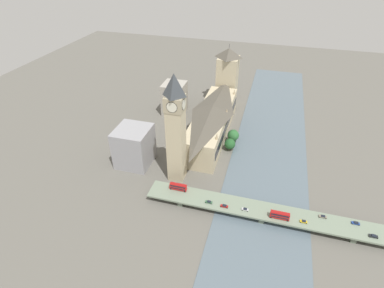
# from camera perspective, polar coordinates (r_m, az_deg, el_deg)

# --- Properties ---
(ground_plane) EXTENTS (600.00, 600.00, 0.00)m
(ground_plane) POSITION_cam_1_polar(r_m,az_deg,el_deg) (253.28, 6.83, 0.24)
(ground_plane) COLOR #605E56
(river_water) EXTENTS (57.13, 360.00, 0.30)m
(river_water) POSITION_cam_1_polar(r_m,az_deg,el_deg) (251.77, 14.58, -0.95)
(river_water) COLOR slate
(river_water) RESTS_ON ground_plane
(parliament_hall) EXTENTS (25.66, 103.02, 28.95)m
(parliament_hall) POSITION_cam_1_polar(r_m,az_deg,el_deg) (254.53, 3.91, 4.43)
(parliament_hall) COLOR #C1B28E
(parliament_hall) RESTS_ON ground_plane
(clock_tower) EXTENTS (11.93, 11.93, 77.99)m
(clock_tower) POSITION_cam_1_polar(r_m,az_deg,el_deg) (192.52, -3.14, 3.27)
(clock_tower) COLOR #C1B28E
(clock_tower) RESTS_ON ground_plane
(victoria_tower) EXTENTS (19.72, 19.72, 60.77)m
(victoria_tower) POSITION_cam_1_polar(r_m,az_deg,el_deg) (306.52, 6.73, 12.60)
(victoria_tower) COLOR #C1B28E
(victoria_tower) RESTS_ON ground_plane
(road_bridge) EXTENTS (146.27, 15.34, 5.20)m
(road_bridge) POSITION_cam_1_polar(r_m,az_deg,el_deg) (192.21, 13.30, -12.35)
(road_bridge) COLOR #5D6A59
(road_bridge) RESTS_ON ground_plane
(double_decker_bus_lead) EXTENTS (11.26, 2.50, 4.78)m
(double_decker_bus_lead) POSITION_cam_1_polar(r_m,az_deg,el_deg) (187.50, 16.39, -12.88)
(double_decker_bus_lead) COLOR red
(double_decker_bus_lead) RESTS_ON road_bridge
(double_decker_bus_mid) EXTENTS (11.45, 2.50, 4.79)m
(double_decker_bus_mid) POSITION_cam_1_polar(r_m,az_deg,el_deg) (197.64, -2.64, -8.13)
(double_decker_bus_mid) COLOR red
(double_decker_bus_mid) RESTS_ON road_bridge
(car_northbound_lead) EXTENTS (4.36, 1.80, 1.40)m
(car_northbound_lead) POSITION_cam_1_polar(r_m,az_deg,el_deg) (202.51, 28.73, -13.07)
(car_northbound_lead) COLOR navy
(car_northbound_lead) RESTS_ON road_bridge
(car_northbound_mid) EXTENTS (4.04, 1.79, 1.33)m
(car_northbound_mid) POSITION_cam_1_polar(r_m,az_deg,el_deg) (191.12, 20.50, -13.66)
(car_northbound_mid) COLOR gold
(car_northbound_mid) RESTS_ON road_bridge
(car_northbound_tail) EXTENTS (4.70, 1.76, 1.52)m
(car_northbound_tail) POSITION_cam_1_polar(r_m,az_deg,el_deg) (188.89, 6.18, -11.66)
(car_northbound_tail) COLOR maroon
(car_northbound_tail) RESTS_ON road_bridge
(car_southbound_lead) EXTENTS (4.08, 1.88, 1.34)m
(car_southbound_lead) POSITION_cam_1_polar(r_m,az_deg,el_deg) (188.86, 10.07, -12.15)
(car_southbound_lead) COLOR silver
(car_southbound_lead) RESTS_ON road_bridge
(car_southbound_mid) EXTENTS (4.54, 1.90, 1.34)m
(car_southbound_mid) POSITION_cam_1_polar(r_m,az_deg,el_deg) (200.17, 31.28, -14.76)
(car_southbound_mid) COLOR black
(car_southbound_mid) RESTS_ON road_bridge
(car_southbound_tail) EXTENTS (4.40, 1.78, 1.34)m
(car_southbound_tail) POSITION_cam_1_polar(r_m,az_deg,el_deg) (198.00, 23.65, -12.54)
(car_southbound_tail) COLOR slate
(car_southbound_tail) RESTS_ON road_bridge
(car_southbound_extra) EXTENTS (4.34, 1.83, 1.30)m
(car_southbound_extra) POSITION_cam_1_polar(r_m,az_deg,el_deg) (190.66, 3.23, -10.97)
(car_southbound_extra) COLOR #2D5638
(car_southbound_extra) RESTS_ON road_bridge
(city_block_west) EXTENTS (20.64, 21.55, 30.29)m
(city_block_west) POSITION_cam_1_polar(r_m,az_deg,el_deg) (290.69, -3.37, 8.66)
(city_block_west) COLOR #A39E93
(city_block_west) RESTS_ON ground_plane
(city_block_center) EXTENTS (24.61, 25.68, 29.29)m
(city_block_center) POSITION_cam_1_polar(r_m,az_deg,el_deg) (225.83, -10.97, -0.42)
(city_block_center) COLOR #939399
(city_block_center) RESTS_ON ground_plane
(tree_embankment_near) EXTENTS (8.75, 8.75, 10.44)m
(tree_embankment_near) POSITION_cam_1_polar(r_m,az_deg,el_deg) (241.32, 7.22, 0.02)
(tree_embankment_near) COLOR brown
(tree_embankment_near) RESTS_ON ground_plane
(tree_embankment_mid) EXTENTS (9.57, 9.57, 11.99)m
(tree_embankment_mid) POSITION_cam_1_polar(r_m,az_deg,el_deg) (250.15, 7.84, 1.65)
(tree_embankment_mid) COLOR brown
(tree_embankment_mid) RESTS_ON ground_plane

